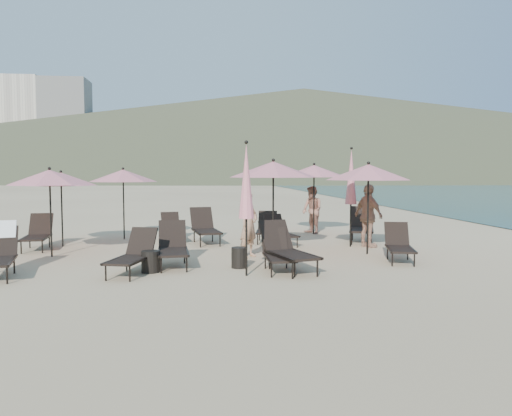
{
  "coord_description": "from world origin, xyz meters",
  "views": [
    {
      "loc": [
        -1.3,
        -10.95,
        2.12
      ],
      "look_at": [
        0.14,
        3.5,
        1.1
      ],
      "focal_mm": 35.0,
      "sensor_mm": 36.0,
      "label": 1
    }
  ],
  "objects": [
    {
      "name": "lounger_4",
      "position": [
        0.23,
        -0.33,
        0.41
      ],
      "size": [
        0.61,
        1.53,
        0.88
      ],
      "rotation": [
        0.0,
        0.0,
        0.01
      ],
      "color": "black",
      "rests_on": "ground"
    },
    {
      "name": "umbrella_open_3",
      "position": [
        -3.94,
        5.29,
        2.04
      ],
      "size": [
        2.14,
        2.14,
        2.3
      ],
      "color": "black",
      "rests_on": "ground"
    },
    {
      "name": "hotel_skyline",
      "position": [
        -93.62,
        271.21,
        24.18
      ],
      "size": [
        109.0,
        82.0,
        55.0
      ],
      "color": "beige",
      "rests_on": "ground"
    },
    {
      "name": "lounger_10",
      "position": [
        0.86,
        3.55,
        0.41
      ],
      "size": [
        0.91,
        1.6,
        0.87
      ],
      "rotation": [
        0.0,
        0.0,
        0.24
      ],
      "color": "black",
      "rests_on": "ground"
    },
    {
      "name": "lounger_3",
      "position": [
        0.43,
        -0.33,
        0.49
      ],
      "size": [
        1.18,
        1.93,
        1.04
      ],
      "rotation": [
        0.0,
        0.0,
        0.3
      ],
      "color": "black",
      "rests_on": "ground"
    },
    {
      "name": "umbrella_closed_0",
      "position": [
        -0.49,
        -0.81,
        1.93
      ],
      "size": [
        0.33,
        0.33,
        2.78
      ],
      "color": "black",
      "rests_on": "ground"
    },
    {
      "name": "ground",
      "position": [
        0.0,
        0.0,
        0.0
      ],
      "size": [
        800.0,
        800.0,
        0.0
      ],
      "primitive_type": "plane",
      "color": "#D6BA8C",
      "rests_on": "ground"
    },
    {
      "name": "volcanic_headland",
      "position": [
        71.37,
        302.62,
        26.49
      ],
      "size": [
        690.0,
        690.0,
        55.0
      ],
      "color": "brown",
      "rests_on": "ground"
    },
    {
      "name": "umbrella_open_0",
      "position": [
        -5.21,
        2.02,
        2.01
      ],
      "size": [
        2.11,
        2.11,
        2.27
      ],
      "color": "black",
      "rests_on": "ground"
    },
    {
      "name": "umbrella_open_1",
      "position": [
        0.46,
        2.13,
        2.21
      ],
      "size": [
        2.33,
        2.33,
        2.5
      ],
      "color": "black",
      "rests_on": "ground"
    },
    {
      "name": "lounger_5",
      "position": [
        3.31,
        0.54,
        0.41
      ],
      "size": [
        0.94,
        1.64,
        0.89
      ],
      "rotation": [
        0.0,
        0.0,
        -0.25
      ],
      "color": "black",
      "rests_on": "ground"
    },
    {
      "name": "beachgoer_b",
      "position": [
        2.37,
        6.11,
        0.83
      ],
      "size": [
        0.9,
        0.99,
        1.66
      ],
      "primitive_type": "imported",
      "rotation": [
        0.0,
        0.0,
        -1.16
      ],
      "color": "#9F6752",
      "rests_on": "ground"
    },
    {
      "name": "side_table_1",
      "position": [
        -0.58,
        0.07,
        0.23
      ],
      "size": [
        0.35,
        0.35,
        0.46
      ],
      "primitive_type": "cylinder",
      "color": "black",
      "rests_on": "ground"
    },
    {
      "name": "side_table_0",
      "position": [
        -2.49,
        -0.25,
        0.23
      ],
      "size": [
        0.4,
        0.4,
        0.46
      ],
      "primitive_type": "cylinder",
      "color": "black",
      "rests_on": "ground"
    },
    {
      "name": "lounger_9",
      "position": [
        0.56,
        4.29,
        0.42
      ],
      "size": [
        0.85,
        1.65,
        0.91
      ],
      "rotation": [
        0.0,
        0.0,
        -0.16
      ],
      "color": "black",
      "rests_on": "ground"
    },
    {
      "name": "umbrella_closed_1",
      "position": [
        2.83,
        2.98,
        1.99
      ],
      "size": [
        0.34,
        0.34,
        2.87
      ],
      "color": "black",
      "rests_on": "ground"
    },
    {
      "name": "beachgoer_a",
      "position": [
        -0.24,
        1.5,
        0.82
      ],
      "size": [
        0.69,
        0.71,
        1.65
      ],
      "primitive_type": "imported",
      "rotation": [
        0.0,
        0.0,
        0.84
      ],
      "color": "#AA7B5C",
      "rests_on": "ground"
    },
    {
      "name": "umbrella_open_4",
      "position": [
        2.41,
        6.01,
        2.19
      ],
      "size": [
        2.3,
        2.3,
        2.47
      ],
      "color": "black",
      "rests_on": "ground"
    },
    {
      "name": "beachgoer_c",
      "position": [
        3.3,
        2.81,
        0.91
      ],
      "size": [
        0.83,
        1.15,
        1.81
      ],
      "primitive_type": "imported",
      "rotation": [
        0.0,
        0.0,
        1.98
      ],
      "color": "tan",
      "rests_on": "ground"
    },
    {
      "name": "lounger_2",
      "position": [
        -2.07,
        0.45,
        0.46
      ],
      "size": [
        0.8,
        1.77,
        0.99
      ],
      "rotation": [
        0.0,
        0.0,
        0.09
      ],
      "color": "black",
      "rests_on": "ground"
    },
    {
      "name": "lounger_1",
      "position": [
        -2.85,
        -0.37,
        0.43
      ],
      "size": [
        0.99,
        1.69,
        0.92
      ],
      "rotation": [
        0.0,
        0.0,
        -0.26
      ],
      "color": "black",
      "rests_on": "ground"
    },
    {
      "name": "umbrella_open_2",
      "position": [
        2.88,
        1.64,
        2.14
      ],
      "size": [
        2.25,
        2.25,
        2.42
      ],
      "color": "black",
      "rests_on": "ground"
    },
    {
      "name": "lounger_7",
      "position": [
        -2.36,
        4.67,
        0.41
      ],
      "size": [
        0.86,
        1.59,
        0.87
      ],
      "rotation": [
        0.0,
        0.0,
        0.2
      ],
      "color": "black",
      "rests_on": "ground"
    },
    {
      "name": "lounger_11",
      "position": [
        3.5,
        4.05,
        0.49
      ],
      "size": [
        1.22,
        1.94,
        1.05
      ],
      "rotation": [
        0.0,
        0.0,
        -0.32
      ],
      "color": "black",
      "rests_on": "ground"
    },
    {
      "name": "lounger_8",
      "position": [
        -1.35,
        4.13,
        0.49
      ],
      "size": [
        1.0,
        1.91,
        1.05
      ],
      "rotation": [
        0.0,
        0.0,
        0.18
      ],
      "color": "black",
      "rests_on": "ground"
    },
    {
      "name": "lounger_6",
      "position": [
        -5.99,
        3.38,
        0.45
      ],
      "size": [
        0.83,
        1.73,
        0.96
      ],
      "rotation": [
        0.0,
        0.0,
        0.12
      ],
      "color": "black",
      "rests_on": "ground"
    },
    {
      "name": "umbrella_open_5",
      "position": [
        -5.44,
        3.8,
        1.95
      ],
      "size": [
        2.05,
        2.05,
        2.2
      ],
      "color": "black",
      "rests_on": "ground"
    }
  ]
}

